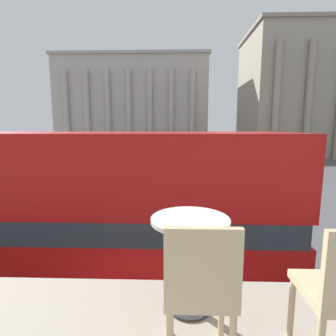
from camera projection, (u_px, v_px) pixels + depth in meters
double_decker_bus at (48, 220)px, 5.82m from camera, size 10.46×2.74×4.34m
cafe_dining_table at (190, 242)px, 2.00m from camera, size 0.60×0.60×0.73m
cafe_chair_0 at (200, 287)px, 1.48m from camera, size 0.40×0.40×0.91m
plaza_building_left at (134, 105)px, 52.20m from camera, size 28.72×12.52×17.70m
plaza_building_right at (315, 95)px, 42.78m from camera, size 22.67×14.80×19.57m
traffic_light_near at (75, 170)px, 11.82m from camera, size 0.42×0.24×3.92m
traffic_light_mid at (181, 153)px, 18.76m from camera, size 0.42×0.24×4.02m
traffic_light_far at (166, 147)px, 25.70m from camera, size 0.42×0.24×3.88m
pedestrian_red at (92, 159)px, 29.33m from camera, size 0.32×0.32×1.70m
pedestrian_yellow at (206, 167)px, 22.92m from camera, size 0.32×0.32×1.74m
pedestrian_olive at (162, 182)px, 17.09m from camera, size 0.32×0.32×1.60m
pedestrian_black at (261, 157)px, 31.75m from camera, size 0.32×0.32×1.63m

